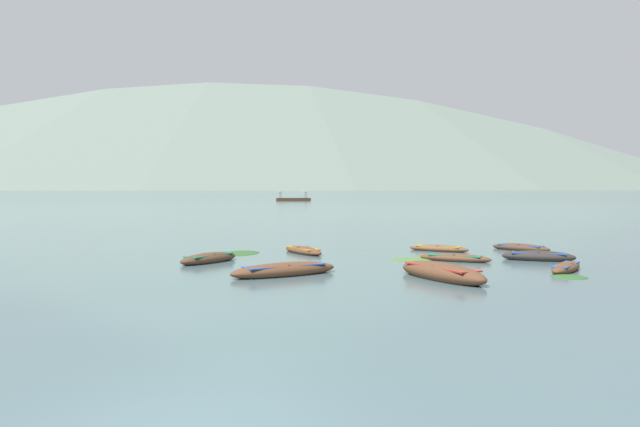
{
  "coord_description": "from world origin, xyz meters",
  "views": [
    {
      "loc": [
        1.94,
        -8.32,
        3.26
      ],
      "look_at": [
        0.7,
        35.83,
        1.39
      ],
      "focal_mm": 34.41,
      "sensor_mm": 36.0,
      "label": 1
    }
  ],
  "objects_px": {
    "rowboat_1": "(538,256)",
    "rowboat_2": "(284,270)",
    "rowboat_3": "(303,251)",
    "rowboat_8": "(566,268)",
    "rowboat_7": "(209,258)",
    "ferry_0": "(293,199)",
    "rowboat_0": "(442,273)",
    "rowboat_4": "(455,258)",
    "rowboat_5": "(521,248)",
    "rowboat_6": "(439,249)"
  },
  "relations": [
    {
      "from": "rowboat_7",
      "to": "ferry_0",
      "type": "bearing_deg",
      "value": 92.39
    },
    {
      "from": "rowboat_1",
      "to": "rowboat_7",
      "type": "xyz_separation_m",
      "value": [
        -14.62,
        -1.13,
        -0.01
      ]
    },
    {
      "from": "rowboat_0",
      "to": "rowboat_3",
      "type": "bearing_deg",
      "value": 122.73
    },
    {
      "from": "rowboat_1",
      "to": "rowboat_8",
      "type": "height_order",
      "value": "rowboat_1"
    },
    {
      "from": "rowboat_3",
      "to": "rowboat_8",
      "type": "distance_m",
      "value": 12.3
    },
    {
      "from": "ferry_0",
      "to": "rowboat_6",
      "type": "bearing_deg",
      "value": -82.29
    },
    {
      "from": "rowboat_2",
      "to": "rowboat_5",
      "type": "distance_m",
      "value": 14.84
    },
    {
      "from": "rowboat_8",
      "to": "ferry_0",
      "type": "xyz_separation_m",
      "value": [
        -19.63,
        125.06,
        0.31
      ]
    },
    {
      "from": "rowboat_3",
      "to": "rowboat_1",
      "type": "bearing_deg",
      "value": -13.89
    },
    {
      "from": "rowboat_0",
      "to": "rowboat_7",
      "type": "relative_size",
      "value": 1.34
    },
    {
      "from": "rowboat_5",
      "to": "rowboat_4",
      "type": "bearing_deg",
      "value": -132.1
    },
    {
      "from": "ferry_0",
      "to": "rowboat_8",
      "type": "bearing_deg",
      "value": -81.08
    },
    {
      "from": "rowboat_2",
      "to": "rowboat_4",
      "type": "relative_size",
      "value": 1.31
    },
    {
      "from": "rowboat_7",
      "to": "rowboat_6",
      "type": "bearing_deg",
      "value": 25.09
    },
    {
      "from": "rowboat_0",
      "to": "rowboat_4",
      "type": "height_order",
      "value": "rowboat_0"
    },
    {
      "from": "rowboat_3",
      "to": "ferry_0",
      "type": "relative_size",
      "value": 0.38
    },
    {
      "from": "rowboat_2",
      "to": "rowboat_8",
      "type": "height_order",
      "value": "rowboat_2"
    },
    {
      "from": "rowboat_3",
      "to": "rowboat_7",
      "type": "relative_size",
      "value": 0.99
    },
    {
      "from": "rowboat_3",
      "to": "rowboat_5",
      "type": "relative_size",
      "value": 1.15
    },
    {
      "from": "rowboat_7",
      "to": "rowboat_8",
      "type": "xyz_separation_m",
      "value": [
        14.52,
        -2.45,
        -0.03
      ]
    },
    {
      "from": "rowboat_6",
      "to": "rowboat_7",
      "type": "distance_m",
      "value": 11.94
    },
    {
      "from": "rowboat_2",
      "to": "ferry_0",
      "type": "xyz_separation_m",
      "value": [
        -8.74,
        126.47,
        0.26
      ]
    },
    {
      "from": "rowboat_0",
      "to": "ferry_0",
      "type": "distance_m",
      "value": 128.09
    },
    {
      "from": "rowboat_1",
      "to": "rowboat_2",
      "type": "xyz_separation_m",
      "value": [
        -10.99,
        -4.98,
        0.01
      ]
    },
    {
      "from": "rowboat_3",
      "to": "rowboat_4",
      "type": "bearing_deg",
      "value": -23.43
    },
    {
      "from": "rowboat_5",
      "to": "rowboat_8",
      "type": "xyz_separation_m",
      "value": [
        -0.61,
        -7.96,
        -0.0
      ]
    },
    {
      "from": "rowboat_4",
      "to": "ferry_0",
      "type": "xyz_separation_m",
      "value": [
        -15.95,
        121.85,
        0.32
      ]
    },
    {
      "from": "rowboat_1",
      "to": "rowboat_0",
      "type": "bearing_deg",
      "value": -132.48
    },
    {
      "from": "rowboat_5",
      "to": "rowboat_6",
      "type": "bearing_deg",
      "value": -174.02
    },
    {
      "from": "rowboat_1",
      "to": "rowboat_6",
      "type": "xyz_separation_m",
      "value": [
        -3.8,
        3.94,
        -0.05
      ]
    },
    {
      "from": "ferry_0",
      "to": "rowboat_5",
      "type": "bearing_deg",
      "value": -80.19
    },
    {
      "from": "rowboat_0",
      "to": "rowboat_3",
      "type": "xyz_separation_m",
      "value": [
        -5.42,
        8.43,
        -0.09
      ]
    },
    {
      "from": "rowboat_4",
      "to": "rowboat_2",
      "type": "bearing_deg",
      "value": -147.37
    },
    {
      "from": "rowboat_0",
      "to": "rowboat_7",
      "type": "bearing_deg",
      "value": 153.48
    },
    {
      "from": "rowboat_4",
      "to": "rowboat_7",
      "type": "bearing_deg",
      "value": -175.95
    },
    {
      "from": "rowboat_1",
      "to": "rowboat_7",
      "type": "relative_size",
      "value": 0.99
    },
    {
      "from": "rowboat_1",
      "to": "rowboat_5",
      "type": "xyz_separation_m",
      "value": [
        0.52,
        4.39,
        -0.03
      ]
    },
    {
      "from": "rowboat_0",
      "to": "rowboat_3",
      "type": "relative_size",
      "value": 1.35
    },
    {
      "from": "rowboat_1",
      "to": "rowboat_6",
      "type": "distance_m",
      "value": 5.47
    },
    {
      "from": "rowboat_2",
      "to": "rowboat_7",
      "type": "xyz_separation_m",
      "value": [
        -3.63,
        3.85,
        -0.02
      ]
    },
    {
      "from": "rowboat_1",
      "to": "rowboat_3",
      "type": "height_order",
      "value": "rowboat_1"
    },
    {
      "from": "rowboat_0",
      "to": "ferry_0",
      "type": "relative_size",
      "value": 0.52
    },
    {
      "from": "rowboat_6",
      "to": "rowboat_8",
      "type": "height_order",
      "value": "rowboat_8"
    },
    {
      "from": "rowboat_6",
      "to": "rowboat_8",
      "type": "xyz_separation_m",
      "value": [
        3.71,
        -7.51,
        0.01
      ]
    },
    {
      "from": "rowboat_4",
      "to": "rowboat_7",
      "type": "height_order",
      "value": "rowboat_7"
    },
    {
      "from": "rowboat_1",
      "to": "rowboat_5",
      "type": "relative_size",
      "value": 1.14
    },
    {
      "from": "rowboat_1",
      "to": "rowboat_2",
      "type": "height_order",
      "value": "rowboat_2"
    },
    {
      "from": "rowboat_1",
      "to": "rowboat_4",
      "type": "distance_m",
      "value": 3.79
    },
    {
      "from": "rowboat_0",
      "to": "rowboat_6",
      "type": "relative_size",
      "value": 1.41
    },
    {
      "from": "rowboat_1",
      "to": "ferry_0",
      "type": "relative_size",
      "value": 0.38
    }
  ]
}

